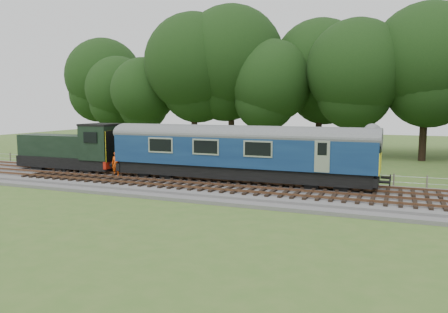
% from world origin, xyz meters
% --- Properties ---
extents(ground, '(120.00, 120.00, 0.00)m').
position_xyz_m(ground, '(0.00, 0.00, 0.00)').
color(ground, '#3E6424').
rests_on(ground, ground).
extents(ballast, '(70.00, 7.00, 0.35)m').
position_xyz_m(ballast, '(0.00, 0.00, 0.17)').
color(ballast, '#4C4C4F').
rests_on(ballast, ground).
extents(track_north, '(67.20, 2.40, 0.21)m').
position_xyz_m(track_north, '(0.00, 1.40, 0.42)').
color(track_north, black).
rests_on(track_north, ballast).
extents(track_south, '(67.20, 2.40, 0.21)m').
position_xyz_m(track_south, '(0.00, -1.60, 0.42)').
color(track_south, black).
rests_on(track_south, ballast).
extents(fence, '(64.00, 0.12, 1.00)m').
position_xyz_m(fence, '(0.00, 4.50, 0.00)').
color(fence, '#6B6054').
rests_on(fence, ground).
extents(tree_line, '(70.00, 8.00, 18.00)m').
position_xyz_m(tree_line, '(0.00, 22.00, 0.00)').
color(tree_line, black).
rests_on(tree_line, ground).
extents(dmu_railcar, '(18.05, 2.86, 3.88)m').
position_xyz_m(dmu_railcar, '(-1.80, 1.40, 2.61)').
color(dmu_railcar, black).
rests_on(dmu_railcar, ground).
extents(shunter_loco, '(8.92, 2.60, 3.38)m').
position_xyz_m(shunter_loco, '(-15.72, 1.40, 1.97)').
color(shunter_loco, black).
rests_on(shunter_loco, ground).
extents(worker, '(0.72, 0.55, 1.76)m').
position_xyz_m(worker, '(-10.99, 0.36, 1.23)').
color(worker, '#F34B0C').
rests_on(worker, ballast).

